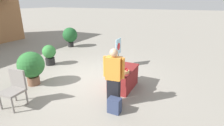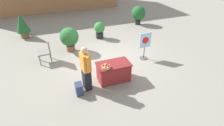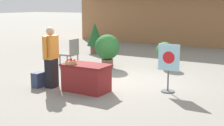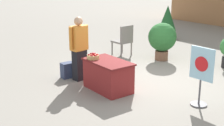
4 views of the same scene
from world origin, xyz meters
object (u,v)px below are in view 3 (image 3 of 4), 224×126
object	(u,v)px
apple_basket	(71,62)
poster_board	(169,66)
backpack	(38,80)
potted_plant_far_left	(107,48)
patio_chair	(71,52)
person_visitor	(51,57)
potted_plant_near_right	(165,53)
display_table	(86,78)
potted_plant_far_right	(95,36)

from	to	relation	value
apple_basket	poster_board	distance (m)	2.58
backpack	potted_plant_far_left	distance (m)	3.39
backpack	patio_chair	size ratio (longest dim) A/B	0.40
backpack	poster_board	world-z (taller)	poster_board
person_visitor	patio_chair	distance (m)	2.80
backpack	poster_board	size ratio (longest dim) A/B	0.33
potted_plant_near_right	person_visitor	bearing A→B (deg)	-112.98
potted_plant_near_right	display_table	bearing A→B (deg)	-99.72
backpack	potted_plant_near_right	size ratio (longest dim) A/B	0.44
person_visitor	backpack	size ratio (longest dim) A/B	4.01
person_visitor	poster_board	size ratio (longest dim) A/B	1.31
display_table	apple_basket	distance (m)	0.59
person_visitor	poster_board	distance (m)	3.22
backpack	poster_board	bearing A→B (deg)	22.22
backpack	potted_plant_far_right	world-z (taller)	potted_plant_far_right
display_table	potted_plant_far_right	bearing A→B (deg)	121.12
patio_chair	person_visitor	bearing A→B (deg)	112.32
potted_plant_near_right	potted_plant_far_left	xyz separation A→B (m)	(-1.84, -0.99, 0.18)
potted_plant_near_right	potted_plant_far_left	bearing A→B (deg)	-151.66
person_visitor	potted_plant_near_right	bearing A→B (deg)	59.33
poster_board	potted_plant_far_right	xyz separation A→B (m)	(-5.31, 4.59, 0.13)
patio_chair	potted_plant_near_right	bearing A→B (deg)	-154.94
potted_plant_near_right	potted_plant_far_left	world-z (taller)	potted_plant_far_left
display_table	patio_chair	xyz separation A→B (m)	(-2.30, 2.36, 0.22)
backpack	potted_plant_near_right	bearing A→B (deg)	64.15
backpack	display_table	bearing A→B (deg)	13.08
potted_plant_far_left	person_visitor	bearing A→B (deg)	-88.58
apple_basket	potted_plant_far_left	size ratio (longest dim) A/B	0.25
backpack	patio_chair	xyz separation A→B (m)	(-0.89, 2.69, 0.38)
backpack	potted_plant_far_right	size ratio (longest dim) A/B	0.29
potted_plant_far_left	apple_basket	bearing A→B (deg)	-76.12
poster_board	potted_plant_near_right	distance (m)	3.22
apple_basket	person_visitor	xyz separation A→B (m)	(-0.71, 0.04, 0.06)
display_table	potted_plant_far_left	bearing A→B (deg)	110.92
patio_chair	potted_plant_near_right	world-z (taller)	patio_chair
apple_basket	potted_plant_near_right	size ratio (longest dim) A/B	0.32
display_table	poster_board	world-z (taller)	poster_board
display_table	poster_board	xyz separation A→B (m)	(1.91, 1.03, 0.32)
display_table	potted_plant_far_left	world-z (taller)	potted_plant_far_left
apple_basket	patio_chair	world-z (taller)	patio_chair
person_visitor	potted_plant_far_right	distance (m)	6.21
apple_basket	potted_plant_far_left	xyz separation A→B (m)	(-0.79, 3.20, -0.08)
apple_basket	backpack	world-z (taller)	apple_basket
apple_basket	poster_board	size ratio (longest dim) A/B	0.24
apple_basket	patio_chair	distance (m)	3.20
backpack	potted_plant_near_right	xyz separation A→B (m)	(2.10, 4.34, 0.33)
person_visitor	backpack	bearing A→B (deg)	-159.33
potted_plant_near_right	potted_plant_far_left	distance (m)	2.10
potted_plant_far_left	potted_plant_far_right	world-z (taller)	potted_plant_far_right
backpack	potted_plant_near_right	distance (m)	4.83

